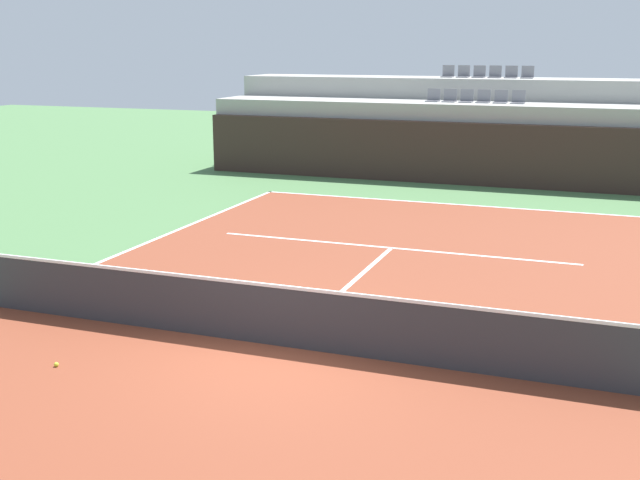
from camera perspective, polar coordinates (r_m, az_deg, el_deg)
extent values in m
plane|color=#477042|center=(12.12, -2.89, -7.68)|extent=(80.00, 80.00, 0.00)
cube|color=brown|center=(12.12, -2.89, -7.66)|extent=(11.00, 24.00, 0.01)
cube|color=white|center=(23.17, 8.80, 2.63)|extent=(11.00, 0.10, 0.00)
cube|color=white|center=(17.90, 5.18, -0.57)|extent=(8.26, 0.10, 0.00)
cube|color=white|center=(14.94, 1.94, -3.43)|extent=(0.10, 6.40, 0.00)
cube|color=#33231E|center=(26.40, 10.43, 6.12)|extent=(18.32, 0.30, 2.03)
cube|color=#9E9E99|center=(27.69, 10.95, 7.03)|extent=(18.32, 2.40, 2.59)
cube|color=#9E9E99|center=(30.01, 11.76, 8.20)|extent=(18.32, 2.40, 3.33)
cube|color=slate|center=(27.84, 8.12, 9.89)|extent=(0.44, 0.44, 0.04)
cube|color=slate|center=(28.02, 8.22, 10.36)|extent=(0.44, 0.04, 0.40)
cube|color=slate|center=(27.72, 9.29, 9.84)|extent=(0.44, 0.44, 0.04)
cube|color=slate|center=(27.90, 9.39, 10.31)|extent=(0.44, 0.04, 0.40)
cube|color=slate|center=(27.62, 10.48, 9.77)|extent=(0.44, 0.44, 0.04)
cube|color=slate|center=(27.80, 10.57, 10.25)|extent=(0.44, 0.04, 0.40)
cube|color=slate|center=(27.52, 11.67, 9.71)|extent=(0.44, 0.44, 0.04)
cube|color=slate|center=(27.71, 11.76, 10.18)|extent=(0.44, 0.04, 0.40)
cube|color=slate|center=(27.44, 12.87, 9.64)|extent=(0.44, 0.44, 0.04)
cube|color=slate|center=(27.63, 12.95, 10.11)|extent=(0.44, 0.04, 0.40)
cube|color=slate|center=(27.37, 14.07, 9.56)|extent=(0.44, 0.44, 0.04)
cube|color=slate|center=(27.56, 14.15, 10.04)|extent=(0.44, 0.04, 0.40)
cube|color=slate|center=(30.15, 9.17, 11.55)|extent=(0.44, 0.44, 0.04)
cube|color=slate|center=(30.34, 9.26, 11.97)|extent=(0.44, 0.04, 0.40)
cube|color=slate|center=(30.04, 10.26, 11.50)|extent=(0.44, 0.44, 0.04)
cube|color=slate|center=(30.23, 10.35, 11.92)|extent=(0.44, 0.04, 0.40)
cube|color=slate|center=(29.94, 11.36, 11.44)|extent=(0.44, 0.44, 0.04)
cube|color=slate|center=(30.13, 11.44, 11.87)|extent=(0.44, 0.04, 0.40)
cube|color=slate|center=(29.86, 12.47, 11.38)|extent=(0.44, 0.44, 0.04)
cube|color=slate|center=(30.05, 12.55, 11.81)|extent=(0.44, 0.04, 0.40)
cube|color=slate|center=(29.78, 13.58, 11.32)|extent=(0.44, 0.44, 0.04)
cube|color=slate|center=(29.97, 13.65, 11.75)|extent=(0.44, 0.04, 0.40)
cube|color=slate|center=(29.72, 14.70, 11.25)|extent=(0.44, 0.44, 0.04)
cube|color=slate|center=(29.91, 14.77, 11.68)|extent=(0.44, 0.04, 0.40)
cube|color=#333338|center=(11.95, -2.92, -5.59)|extent=(10.90, 0.02, 0.92)
cube|color=white|center=(11.80, -2.95, -3.36)|extent=(10.90, 0.04, 0.05)
sphere|color=#CCE033|center=(11.95, -18.49, -8.51)|extent=(0.07, 0.07, 0.07)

